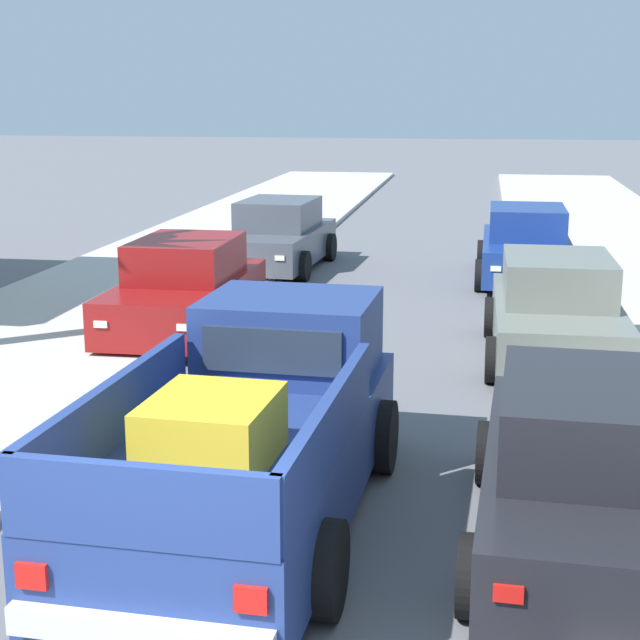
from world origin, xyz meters
name	(u,v)px	position (x,y,z in m)	size (l,w,h in m)	color
sidewalk_left	(105,305)	(-4.95, 12.00, 0.06)	(4.99, 60.00, 0.12)	beige
curb_left	(163,308)	(-3.86, 12.00, 0.05)	(0.16, 60.00, 0.10)	silver
curb_right	(604,324)	(3.86, 12.00, 0.05)	(0.16, 60.00, 0.10)	silver
pickup_truck	(254,435)	(-0.19, 3.73, 0.80)	(2.37, 5.28, 1.80)	navy
car_left_near	(526,247)	(2.70, 16.02, 0.71)	(2.05, 4.27, 1.54)	navy
car_right_near	(186,289)	(-2.95, 10.52, 0.71)	(2.04, 4.27, 1.54)	maroon
car_left_mid	(278,237)	(-2.69, 16.56, 0.71)	(2.20, 4.34, 1.54)	#474C56
car_right_mid	(591,473)	(2.77, 3.53, 0.71)	(2.17, 4.32, 1.54)	black
car_left_far	(556,312)	(2.90, 9.77, 0.71)	(2.05, 4.27, 1.54)	slate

